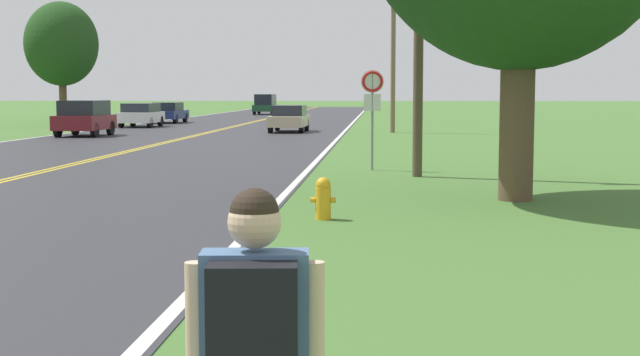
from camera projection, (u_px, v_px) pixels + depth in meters
hitchhiker_person at (255, 348)px, 3.63m from camera, size 0.57×0.42×1.69m
fire_hydrant at (323, 198)px, 14.50m from camera, size 0.41×0.25×0.69m
traffic_sign at (372, 95)px, 23.44m from camera, size 0.60×0.10×2.64m
utility_pole_far at (393, 56)px, 44.97m from camera, size 1.80×0.24×7.40m
tree_right_cluster at (62, 36)px, 65.17m from camera, size 4.13×4.13×8.56m
tree_far_back at (61, 44)px, 54.27m from camera, size 4.45×4.45×7.54m
car_maroon_hatchback_nearest at (84, 117)px, 41.50m from camera, size 2.04×3.53×1.67m
car_champagne_sedan_approaching at (289, 118)px, 45.97m from camera, size 1.83×4.29×1.38m
car_white_hatchback_mid_near at (141, 114)px, 52.15m from camera, size 1.98×3.64×1.40m
car_dark_blue_sedan_mid_far at (169, 112)px, 58.98m from camera, size 1.89×4.06×1.37m
car_dark_green_van_receding at (265, 104)px, 81.13m from camera, size 1.95×4.05×1.84m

